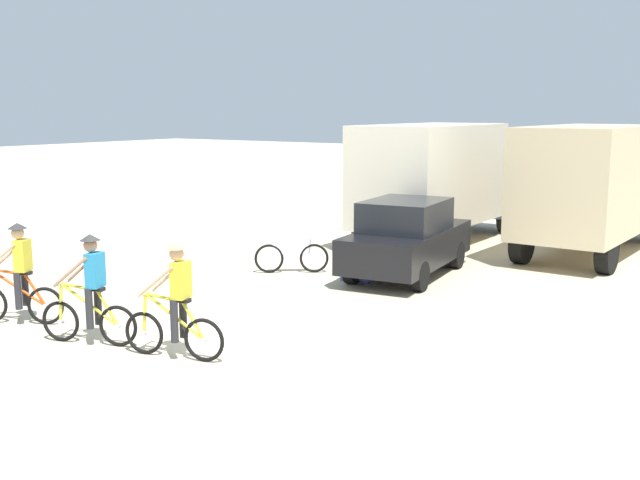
# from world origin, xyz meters

# --- Properties ---
(ground_plane) EXTENTS (120.00, 120.00, 0.00)m
(ground_plane) POSITION_xyz_m (0.00, 0.00, 0.00)
(ground_plane) COLOR beige
(box_truck_cream_rv) EXTENTS (2.44, 6.77, 3.35)m
(box_truck_cream_rv) POSITION_xyz_m (-0.97, 10.43, 1.87)
(box_truck_cream_rv) COLOR beige
(box_truck_cream_rv) RESTS_ON ground
(box_truck_tan_camper) EXTENTS (2.59, 6.82, 3.35)m
(box_truck_tan_camper) POSITION_xyz_m (3.10, 11.13, 1.87)
(box_truck_tan_camper) COLOR #CCB78E
(box_truck_tan_camper) RESTS_ON ground
(sedan_parked) EXTENTS (2.25, 4.38, 1.76)m
(sedan_parked) POSITION_xyz_m (0.30, 6.05, 0.88)
(sedan_parked) COLOR black
(sedan_parked) RESTS_ON ground
(cyclist_orange_shirt) EXTENTS (1.56, 0.89, 1.82)m
(cyclist_orange_shirt) POSITION_xyz_m (-3.59, -1.26, 0.85)
(cyclist_orange_shirt) COLOR black
(cyclist_orange_shirt) RESTS_ON ground
(cyclist_cowboy_hat) EXTENTS (1.65, 0.72, 1.82)m
(cyclist_cowboy_hat) POSITION_xyz_m (-1.57, -1.33, 0.85)
(cyclist_cowboy_hat) COLOR black
(cyclist_cowboy_hat) RESTS_ON ground
(cyclist_near_camera) EXTENTS (1.69, 0.61, 1.82)m
(cyclist_near_camera) POSITION_xyz_m (0.07, -1.08, 0.85)
(cyclist_near_camera) COLOR black
(cyclist_near_camera) RESTS_ON ground
(bicycle_spare) EXTENTS (1.42, 1.08, 0.97)m
(bicycle_spare) POSITION_xyz_m (-2.07, 4.86, 0.40)
(bicycle_spare) COLOR black
(bicycle_spare) RESTS_ON ground
(supply_crate) EXTENTS (0.75, 0.89, 0.46)m
(supply_crate) POSITION_xyz_m (-0.37, 5.23, 0.23)
(supply_crate) COLOR #4C5199
(supply_crate) RESTS_ON ground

